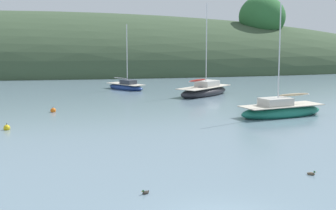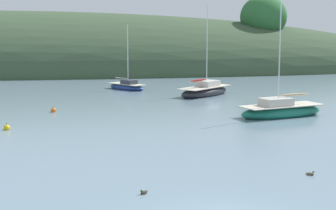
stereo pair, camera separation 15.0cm
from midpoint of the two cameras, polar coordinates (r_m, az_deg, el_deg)
The scene contains 7 objects.
sailboat_navy_dinghy at distance 40.33m, azimuth 12.52°, elevation -0.62°, with size 7.60×4.77×8.79m.
sailboat_red_portside at distance 57.48m, azimuth -4.51°, elevation 2.07°, with size 4.70×5.09×7.37m.
sailboat_yellow_far at distance 52.18m, azimuth 4.18°, elevation 1.55°, with size 6.78×7.02×9.42m.
mooring_buoy_inner at distance 42.48m, azimuth -12.47°, elevation -0.60°, with size 0.44×0.44×0.54m.
mooring_buoy_outer at distance 35.75m, azimuth -17.30°, elevation -2.43°, with size 0.44×0.44×0.54m.
duck_straggler at distance 24.52m, azimuth 15.64°, elevation -7.36°, with size 0.41×0.31×0.24m.
duck_trailing at distance 21.05m, azimuth -2.49°, elevation -9.66°, with size 0.37×0.37×0.24m.
Camera 2 is at (-3.47, -16.48, 6.54)m, focal length 55.05 mm.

